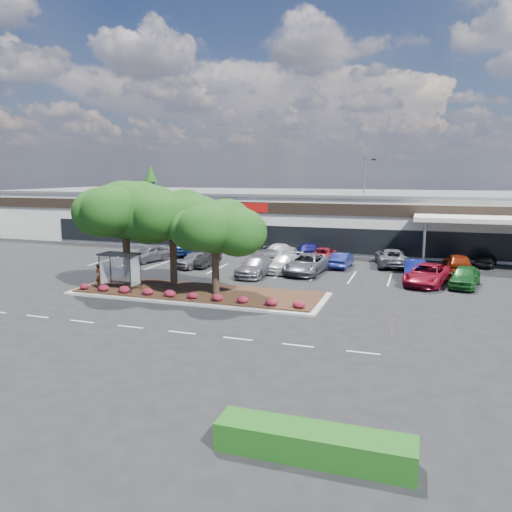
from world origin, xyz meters
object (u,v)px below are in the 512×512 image
(light_pole, at_px, (364,210))
(survey_stake, at_px, (393,324))
(car_0, at_px, (149,254))
(car_1, at_px, (195,260))

(light_pole, relative_size, survey_stake, 10.34)
(light_pole, xyz_separation_m, survey_stake, (4.86, -29.02, -3.86))
(light_pole, bearing_deg, car_0, -144.58)
(survey_stake, xyz_separation_m, car_1, (-18.20, 14.35, 0.09))
(car_1, bearing_deg, car_0, -173.89)
(light_pole, bearing_deg, car_1, -132.28)
(car_1, bearing_deg, survey_stake, -19.08)
(car_0, xyz_separation_m, car_1, (5.50, -1.28, -0.07))
(car_0, bearing_deg, light_pole, 50.62)
(light_pole, distance_m, car_1, 20.18)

